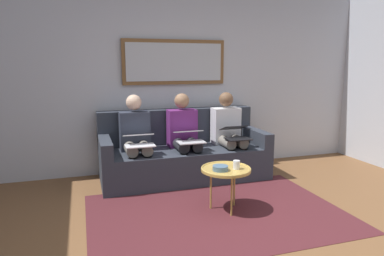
{
  "coord_description": "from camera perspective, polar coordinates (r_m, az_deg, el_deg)",
  "views": [
    {
      "loc": [
        1.27,
        2.31,
        1.53
      ],
      "look_at": [
        0.0,
        -1.7,
        0.75
      ],
      "focal_mm": 32.61,
      "sensor_mm": 36.0,
      "label": 1
    }
  ],
  "objects": [
    {
      "name": "laptop_silver",
      "position": [
        4.39,
        -0.4,
        -1.33
      ],
      "size": [
        0.34,
        0.34,
        0.14
      ],
      "color": "silver"
    },
    {
      "name": "coffee_table",
      "position": [
        3.66,
        5.57,
        -6.84
      ],
      "size": [
        0.52,
        0.52,
        0.47
      ],
      "color": "tan",
      "rests_on": "ground_plane"
    },
    {
      "name": "framed_mirror",
      "position": [
        4.98,
        -2.86,
        10.72
      ],
      "size": [
        1.47,
        0.05,
        0.62
      ],
      "color": "brown"
    },
    {
      "name": "person_middle",
      "position": [
        4.63,
        -1.31,
        -0.97
      ],
      "size": [
        0.38,
        0.58,
        1.14
      ],
      "color": "#66236B",
      "rests_on": "couch"
    },
    {
      "name": "person_left",
      "position": [
        4.85,
        5.97,
        -0.51
      ],
      "size": [
        0.38,
        0.58,
        1.14
      ],
      "color": "silver",
      "rests_on": "couch"
    },
    {
      "name": "bowl",
      "position": [
        3.57,
        4.66,
        -6.56
      ],
      "size": [
        0.16,
        0.16,
        0.05
      ],
      "primitive_type": "cylinder",
      "color": "slate",
      "rests_on": "coffee_table"
    },
    {
      "name": "wall_rear",
      "position": [
        5.07,
        -3.11,
        7.89
      ],
      "size": [
        6.0,
        0.12,
        2.6
      ],
      "primitive_type": "cube",
      "color": "#B7BCC6",
      "rests_on": "ground_plane"
    },
    {
      "name": "cup",
      "position": [
        3.63,
        7.28,
        -5.99
      ],
      "size": [
        0.07,
        0.07,
        0.09
      ],
      "primitive_type": "cylinder",
      "color": "silver",
      "rests_on": "coffee_table"
    },
    {
      "name": "area_rug",
      "position": [
        3.73,
        4.08,
        -13.66
      ],
      "size": [
        2.6,
        1.8,
        0.01
      ],
      "primitive_type": "cube",
      "color": "#4C1E23",
      "rests_on": "ground_plane"
    },
    {
      "name": "laptop_black",
      "position": [
        4.63,
        7.13,
        -0.75
      ],
      "size": [
        0.32,
        0.39,
        0.17
      ],
      "color": "black"
    },
    {
      "name": "person_right",
      "position": [
        4.5,
        -9.16,
        -1.45
      ],
      "size": [
        0.38,
        0.58,
        1.14
      ],
      "color": "#2D3342",
      "rests_on": "couch"
    },
    {
      "name": "couch",
      "position": [
        4.76,
        -1.53,
        -4.33
      ],
      "size": [
        2.2,
        0.9,
        0.9
      ],
      "color": "#2D333D",
      "rests_on": "ground_plane"
    },
    {
      "name": "laptop_white",
      "position": [
        4.25,
        -8.66,
        -1.89
      ],
      "size": [
        0.35,
        0.33,
        0.14
      ],
      "color": "white"
    }
  ]
}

